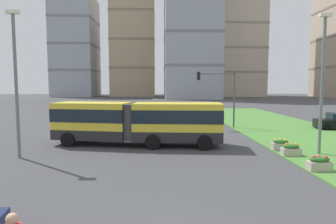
% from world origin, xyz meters
% --- Properties ---
extents(articulated_bus, '(12.06, 4.30, 3.00)m').
position_xyz_m(articulated_bus, '(-1.82, 14.13, 1.65)').
color(articulated_bus, yellow).
rests_on(articulated_bus, ground).
extents(car_white_van, '(4.50, 2.24, 1.58)m').
position_xyz_m(car_white_van, '(-6.04, 24.60, 0.75)').
color(car_white_van, silver).
rests_on(car_white_van, ground).
extents(flower_planter_2, '(1.10, 0.56, 0.74)m').
position_xyz_m(flower_planter_2, '(7.52, 7.37, 0.43)').
color(flower_planter_2, '#B7AD9E').
rests_on(flower_planter_2, grass_median).
extents(flower_planter_3, '(1.10, 0.56, 0.74)m').
position_xyz_m(flower_planter_3, '(7.52, 10.42, 0.43)').
color(flower_planter_3, '#B7AD9E').
rests_on(flower_planter_3, grass_median).
extents(flower_planter_4, '(1.10, 0.56, 0.74)m').
position_xyz_m(flower_planter_4, '(7.52, 11.92, 0.43)').
color(flower_planter_4, '#B7AD9E').
rests_on(flower_planter_4, grass_median).
extents(traffic_light_far_right, '(3.91, 0.28, 5.51)m').
position_xyz_m(traffic_light_far_right, '(5.79, 22.00, 3.83)').
color(traffic_light_far_right, '#474C51').
rests_on(traffic_light_far_right, ground).
extents(streetlight_left, '(0.70, 0.28, 8.43)m').
position_xyz_m(streetlight_left, '(-8.50, 10.75, 4.65)').
color(streetlight_left, slate).
rests_on(streetlight_left, ground).
extents(streetlight_median, '(0.70, 0.28, 8.42)m').
position_xyz_m(streetlight_median, '(9.42, 10.78, 4.65)').
color(streetlight_median, slate).
rests_on(streetlight_median, ground).
extents(apartment_tower_west, '(14.36, 18.67, 35.73)m').
position_xyz_m(apartment_tower_west, '(-30.00, 103.66, 17.88)').
color(apartment_tower_west, '#9EA3AD').
rests_on(apartment_tower_west, ground).
extents(apartment_tower_westcentre, '(15.90, 16.99, 49.34)m').
position_xyz_m(apartment_tower_westcentre, '(-9.20, 105.10, 24.69)').
color(apartment_tower_westcentre, tan).
rests_on(apartment_tower_westcentre, ground).
extents(apartment_tower_centre, '(16.79, 18.79, 47.38)m').
position_xyz_m(apartment_tower_centre, '(10.31, 86.12, 23.71)').
color(apartment_tower_centre, '#9EA3AD').
rests_on(apartment_tower_centre, ground).
extents(apartment_tower_eastcentre, '(21.27, 16.89, 50.13)m').
position_xyz_m(apartment_tower_eastcentre, '(27.37, 102.64, 25.09)').
color(apartment_tower_eastcentre, '#C6B299').
rests_on(apartment_tower_eastcentre, ground).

